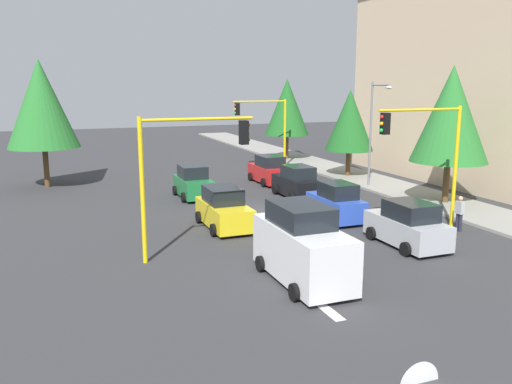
{
  "coord_description": "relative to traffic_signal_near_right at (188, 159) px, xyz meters",
  "views": [
    {
      "loc": [
        26.2,
        -10.69,
        6.92
      ],
      "look_at": [
        0.14,
        -0.55,
        1.2
      ],
      "focal_mm": 37.43,
      "sensor_mm": 36.0,
      "label": 1
    }
  ],
  "objects": [
    {
      "name": "car_blue",
      "position": [
        -3.11,
        8.49,
        -3.14
      ],
      "size": [
        3.63,
        1.93,
        1.98
      ],
      "color": "blue",
      "rests_on": "ground"
    },
    {
      "name": "tree_roadside_mid",
      "position": [
        -14.0,
        15.7,
        0.2
      ],
      "size": [
        3.56,
        3.56,
        6.48
      ],
      "color": "brown",
      "rests_on": "ground"
    },
    {
      "name": "car_green",
      "position": [
        -11.17,
        3.08,
        -3.14
      ],
      "size": [
        3.64,
        2.05,
        1.98
      ],
      "color": "#1E7238",
      "rests_on": "ground"
    },
    {
      "name": "traffic_signal_far_left",
      "position": [
        -20.0,
        11.39,
        -0.05
      ],
      "size": [
        0.36,
        4.59,
        5.63
      ],
      "color": "yellow",
      "rests_on": "ground"
    },
    {
      "name": "car_black",
      "position": [
        -8.94,
        9.05,
        -3.14
      ],
      "size": [
        3.93,
        2.03,
        1.98
      ],
      "color": "black",
      "rests_on": "ground"
    },
    {
      "name": "pedestrian_crossing",
      "position": [
        0.82,
        12.91,
        -3.13
      ],
      "size": [
        0.4,
        0.24,
        1.7
      ],
      "color": "#262638",
      "rests_on": "ground"
    },
    {
      "name": "lane_arrow_near",
      "position": [
        5.51,
        2.7,
        -4.03
      ],
      "size": [
        2.4,
        1.1,
        1.1
      ],
      "color": "silver",
      "rests_on": "ground"
    },
    {
      "name": "sidewalk_kerb",
      "position": [
        -11.0,
        16.2,
        -3.96
      ],
      "size": [
        80.0,
        4.0,
        0.15
      ],
      "primitive_type": "cube",
      "color": "gray",
      "rests_on": "ground"
    },
    {
      "name": "delivery_van_white",
      "position": [
        4.03,
        3.05,
        -2.75
      ],
      "size": [
        4.8,
        2.22,
        2.77
      ],
      "color": "white",
      "rests_on": "ground"
    },
    {
      "name": "traffic_signal_near_right",
      "position": [
        0.0,
        0.0,
        0.0
      ],
      "size": [
        0.36,
        4.59,
        5.7
      ],
      "color": "yellow",
      "rests_on": "ground"
    },
    {
      "name": "car_yellow",
      "position": [
        -3.85,
        2.69,
        -3.14
      ],
      "size": [
        4.16,
        2.08,
        1.98
      ],
      "color": "yellow",
      "rests_on": "ground"
    },
    {
      "name": "tree_roadside_far",
      "position": [
        -24.0,
        15.2,
        0.76
      ],
      "size": [
        4.01,
        4.01,
        7.31
      ],
      "color": "brown",
      "rests_on": "ground"
    },
    {
      "name": "ground_plane",
      "position": [
        -6.0,
        5.7,
        -4.03
      ],
      "size": [
        120.0,
        120.0,
        0.0
      ],
      "primitive_type": "plane",
      "color": "#353538"
    },
    {
      "name": "tree_roadside_near",
      "position": [
        -4.0,
        16.2,
        1.17
      ],
      "size": [
        4.33,
        4.33,
        7.92
      ],
      "color": "brown",
      "rests_on": "ground"
    },
    {
      "name": "tree_opposite_side",
      "position": [
        -18.0,
        -5.3,
        1.55
      ],
      "size": [
        4.64,
        4.64,
        8.5
      ],
      "color": "brown",
      "rests_on": "ground"
    },
    {
      "name": "apartment_block",
      "position": [
        -9.11,
        24.2,
        3.06
      ],
      "size": [
        22.04,
        9.3,
        14.17
      ],
      "color": "beige",
      "rests_on": "ground"
    },
    {
      "name": "car_silver",
      "position": [
        1.86,
        9.16,
        -3.14
      ],
      "size": [
        4.05,
        2.1,
        1.98
      ],
      "color": "#B2B5BA",
      "rests_on": "ground"
    },
    {
      "name": "street_lamp_curbside",
      "position": [
        -9.61,
        14.9,
        0.31
      ],
      "size": [
        2.15,
        0.28,
        7.0
      ],
      "color": "slate",
      "rests_on": "ground"
    },
    {
      "name": "traffic_signal_near_left",
      "position": [
        0.0,
        11.43,
        0.11
      ],
      "size": [
        0.36,
        4.59,
        5.88
      ],
      "color": "yellow",
      "rests_on": "ground"
    },
    {
      "name": "car_red",
      "position": [
        -13.94,
        9.28,
        -3.14
      ],
      "size": [
        4.03,
        2.02,
        1.98
      ],
      "color": "red",
      "rests_on": "ground"
    }
  ]
}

